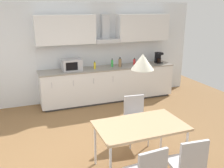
% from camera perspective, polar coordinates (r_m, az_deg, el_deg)
% --- Properties ---
extents(ground_plane, '(8.83, 7.95, 0.02)m').
position_cam_1_polar(ground_plane, '(4.59, -2.02, -14.68)').
color(ground_plane, brown).
extents(wall_back, '(7.06, 0.10, 2.56)m').
position_cam_1_polar(wall_back, '(6.63, -9.81, 6.95)').
color(wall_back, silver).
rests_on(wall_back, ground_plane).
extents(kitchen_counter, '(3.60, 0.68, 0.91)m').
position_cam_1_polar(kitchen_counter, '(6.71, -0.81, 0.10)').
color(kitchen_counter, '#333333').
rests_on(kitchen_counter, ground_plane).
extents(backsplash_tile, '(3.58, 0.02, 0.58)m').
position_cam_1_polar(backsplash_tile, '(6.83, -1.75, 6.80)').
color(backsplash_tile, silver).
rests_on(backsplash_tile, kitchen_counter).
extents(upper_wall_cabinets, '(3.58, 0.40, 0.71)m').
position_cam_1_polar(upper_wall_cabinets, '(6.60, -1.34, 12.46)').
color(upper_wall_cabinets, silver).
extents(microwave, '(0.48, 0.35, 0.28)m').
position_cam_1_polar(microwave, '(6.31, -9.13, 4.35)').
color(microwave, '#ADADB2').
rests_on(microwave, kitchen_counter).
extents(coffee_maker, '(0.18, 0.19, 0.30)m').
position_cam_1_polar(coffee_maker, '(7.24, 10.55, 5.96)').
color(coffee_maker, black).
rests_on(coffee_maker, kitchen_counter).
extents(bottle_red, '(0.07, 0.07, 0.19)m').
position_cam_1_polar(bottle_red, '(6.88, 5.13, 5.05)').
color(bottle_red, red).
rests_on(bottle_red, kitchen_counter).
extents(bottle_brown, '(0.08, 0.08, 0.26)m').
position_cam_1_polar(bottle_brown, '(6.64, 1.84, 4.91)').
color(bottle_brown, brown).
rests_on(bottle_brown, kitchen_counter).
extents(bottle_yellow, '(0.06, 0.06, 0.20)m').
position_cam_1_polar(bottle_yellow, '(6.42, -3.97, 4.25)').
color(bottle_yellow, yellow).
rests_on(bottle_yellow, kitchen_counter).
extents(bottle_green, '(0.06, 0.06, 0.22)m').
position_cam_1_polar(bottle_green, '(6.65, 0.03, 4.80)').
color(bottle_green, green).
rests_on(bottle_green, kitchen_counter).
extents(bottle_white, '(0.06, 0.06, 0.22)m').
position_cam_1_polar(bottle_white, '(7.06, 7.48, 5.37)').
color(bottle_white, white).
rests_on(bottle_white, kitchen_counter).
extents(dining_table, '(1.32, 0.80, 0.74)m').
position_cam_1_polar(dining_table, '(3.79, 6.46, -9.88)').
color(dining_table, tan).
rests_on(dining_table, ground_plane).
extents(chair_far_right, '(0.44, 0.44, 0.87)m').
position_cam_1_polar(chair_far_right, '(4.62, 5.36, -6.98)').
color(chair_far_right, '#B2B2B7').
rests_on(chair_far_right, ground_plane).
extents(chair_near_right, '(0.44, 0.44, 0.87)m').
position_cam_1_polar(chair_near_right, '(3.45, 17.06, -16.59)').
color(chair_near_right, '#B2B2B7').
rests_on(chair_near_right, ground_plane).
extents(pendant_lamp, '(0.32, 0.32, 0.22)m').
position_cam_1_polar(pendant_lamp, '(3.46, 7.00, 5.06)').
color(pendant_lamp, silver).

